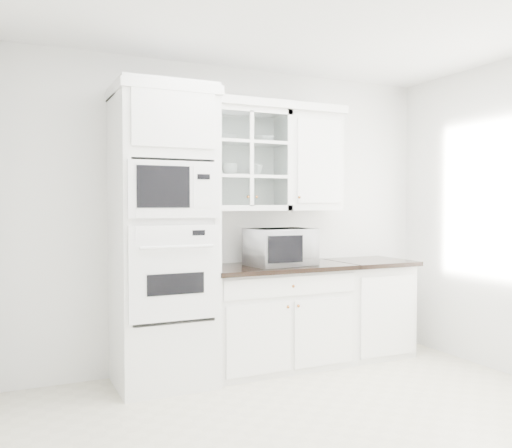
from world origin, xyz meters
name	(u,v)px	position (x,y,z in m)	size (l,w,h in m)	color
ground	(340,434)	(0.00, 0.00, 0.01)	(4.00, 3.50, 0.01)	beige
room_shell	(307,158)	(0.00, 0.43, 1.78)	(4.00, 3.50, 2.70)	white
oven_column	(163,236)	(-0.75, 1.42, 1.20)	(0.76, 0.68, 2.40)	white
base_cabinet_run	(276,316)	(0.28, 1.45, 0.46)	(1.32, 0.67, 0.92)	white
extra_base_cabinet	(367,307)	(1.28, 1.45, 0.46)	(0.72, 0.67, 0.92)	white
upper_cabinet_glass	(244,160)	(0.03, 1.58, 1.85)	(0.80, 0.33, 0.90)	white
upper_cabinet_solid	(310,163)	(0.71, 1.58, 1.85)	(0.55, 0.33, 0.90)	white
crown_molding	(234,104)	(-0.07, 1.56, 2.33)	(2.14, 0.38, 0.07)	white
countertop_microwave	(280,247)	(0.29, 1.40, 1.08)	(0.56, 0.47, 0.33)	white
bowl_a	(224,138)	(-0.15, 1.60, 2.04)	(0.22, 0.22, 0.05)	white
bowl_b	(264,140)	(0.22, 1.57, 2.04)	(0.19, 0.19, 0.06)	white
cup_a	(230,170)	(-0.10, 1.60, 1.76)	(0.13, 0.13, 0.11)	white
cup_b	(256,170)	(0.15, 1.58, 1.76)	(0.11, 0.11, 0.10)	white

